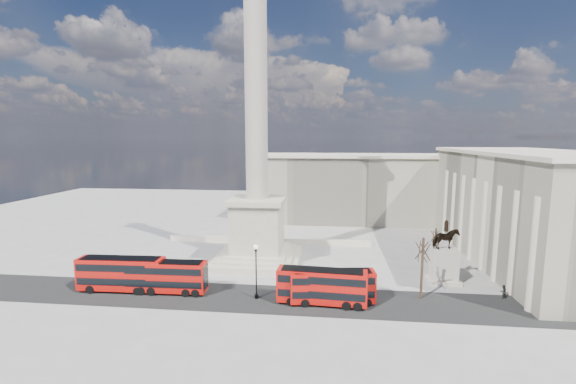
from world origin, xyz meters
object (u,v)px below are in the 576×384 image
Objects in this scene: red_bus_c at (333,286)px; red_bus_b at (322,286)px; pedestrian_standing at (503,292)px; equestrian_statue at (444,261)px; pedestrian_walking at (333,285)px; victorian_lamp at (256,267)px; pedestrian_crossing at (333,281)px; red_bus_e at (122,274)px; nelsons_column at (257,185)px; red_bus_a at (167,276)px.

red_bus_b is at bearing -169.09° from red_bus_c.
equestrian_statue is at bearing -51.84° from pedestrian_standing.
pedestrian_walking is 21.95m from pedestrian_standing.
victorian_lamp reaches higher than pedestrian_crossing.
pedestrian_walking reaches higher than pedestrian_crossing.
victorian_lamp is 3.99× the size of pedestrian_standing.
red_bus_e is at bearing -169.77° from equestrian_statue.
nelsons_column reaches higher than victorian_lamp.
pedestrian_standing is at bearing -18.41° from nelsons_column.
red_bus_b reaches higher than red_bus_a.
nelsons_column is 22.10m from red_bus_b.
red_bus_e reaches higher than red_bus_b.
nelsons_column is 38.35m from pedestrian_standing.
nelsons_column is at bearing 40.41° from red_bus_e.
red_bus_b is 1.57× the size of victorian_lamp.
nelsons_column is 20.15m from pedestrian_crossing.
red_bus_e is (-27.16, 1.29, 0.09)m from red_bus_b.
nelsons_column reaches higher than red_bus_a.
red_bus_e is at bearing 178.68° from victorian_lamp.
red_bus_a is 6.02× the size of pedestrian_standing.
red_bus_b is 1.23× the size of equestrian_statue.
pedestrian_standing is (21.95, 0.00, 0.02)m from pedestrian_walking.
red_bus_a reaches higher than red_bus_c.
pedestrian_standing is (23.38, 4.38, -1.47)m from red_bus_b.
pedestrian_walking is (-15.81, -4.92, -2.36)m from equestrian_statue.
pedestrian_walking is at bearing -162.72° from equestrian_statue.
victorian_lamp is at bearing -3.62° from red_bus_a.
pedestrian_standing is at bearing 6.29° from victorian_lamp.
red_bus_e is at bearing -178.68° from red_bus_b.
red_bus_e reaches higher than pedestrian_crossing.
victorian_lamp is 4.36× the size of pedestrian_crossing.
red_bus_b is (11.18, -15.88, -10.55)m from nelsons_column.
red_bus_c is 6.00× the size of pedestrian_standing.
red_bus_e is 7.05× the size of pedestrian_crossing.
red_bus_b is at bearing -139.44° from pedestrian_walking.
red_bus_b is at bearing -5.02° from red_bus_a.
red_bus_e is 28.91m from pedestrian_crossing.
red_bus_e is 6.63× the size of pedestrian_walking.
red_bus_c is at bearing -3.66° from red_bus_a.
red_bus_b is 19.60m from equestrian_statue.
red_bus_b is 27.19m from red_bus_e.
nelsons_column is 30.73m from equestrian_statue.
equestrian_statue is 5.09× the size of pedestrian_standing.
nelsons_column is 20.88m from pedestrian_walking.
pedestrian_walking is at bearing 19.45° from victorian_lamp.
red_bus_c is at bearing 130.11° from pedestrian_crossing.
red_bus_a is at bearing -9.26° from pedestrian_standing.
victorian_lamp reaches higher than pedestrian_walking.
victorian_lamp is at bearing -3.30° from red_bus_e.
equestrian_statue reaches higher than red_bus_a.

